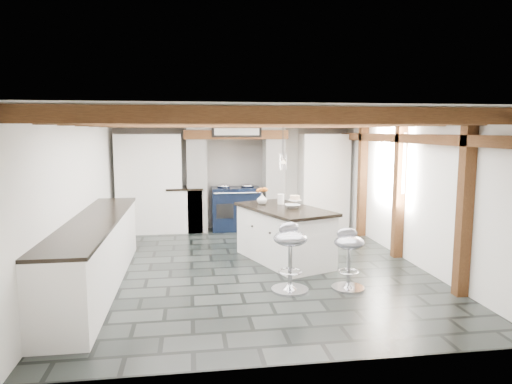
{
  "coord_description": "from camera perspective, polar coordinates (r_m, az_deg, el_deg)",
  "views": [
    {
      "loc": [
        -0.94,
        -6.73,
        2.07
      ],
      "look_at": [
        0.1,
        0.4,
        1.1
      ],
      "focal_mm": 32.0,
      "sensor_mm": 36.0,
      "label": 1
    }
  ],
  "objects": [
    {
      "name": "ground",
      "position": [
        7.1,
        -0.34,
        -9.28
      ],
      "size": [
        6.0,
        6.0,
        0.0
      ],
      "primitive_type": "plane",
      "color": "black",
      "rests_on": "ground"
    },
    {
      "name": "room_shell",
      "position": [
        8.21,
        -5.93,
        0.6
      ],
      "size": [
        6.0,
        6.03,
        6.0
      ],
      "color": "white",
      "rests_on": "ground"
    },
    {
      "name": "range_cooker",
      "position": [
        9.58,
        -2.55,
        -1.97
      ],
      "size": [
        1.0,
        0.63,
        0.99
      ],
      "color": "black",
      "rests_on": "ground"
    },
    {
      "name": "kitchen_island",
      "position": [
        7.3,
        3.51,
        -5.22
      ],
      "size": [
        1.47,
        1.96,
        1.15
      ],
      "rotation": [
        0.0,
        0.0,
        0.36
      ],
      "color": "white",
      "rests_on": "ground"
    },
    {
      "name": "bar_stool_near",
      "position": [
        6.12,
        11.52,
        -7.36
      ],
      "size": [
        0.43,
        0.43,
        0.8
      ],
      "rotation": [
        0.0,
        0.0,
        -0.05
      ],
      "color": "silver",
      "rests_on": "ground"
    },
    {
      "name": "bar_stool_far",
      "position": [
        5.93,
        4.24,
        -7.14
      ],
      "size": [
        0.57,
        0.57,
        0.9
      ],
      "rotation": [
        0.0,
        0.0,
        0.4
      ],
      "color": "silver",
      "rests_on": "ground"
    }
  ]
}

